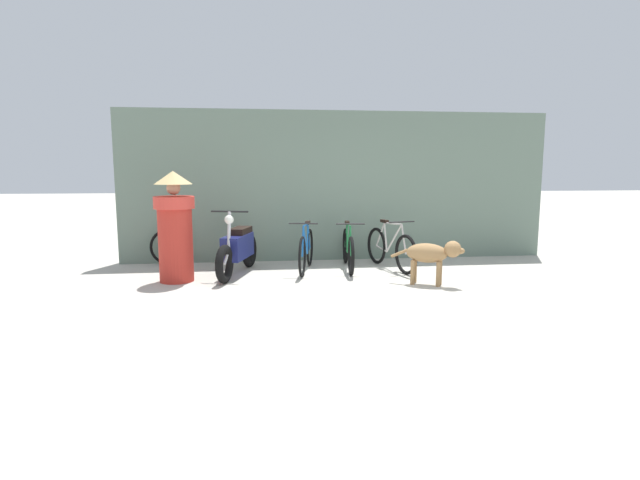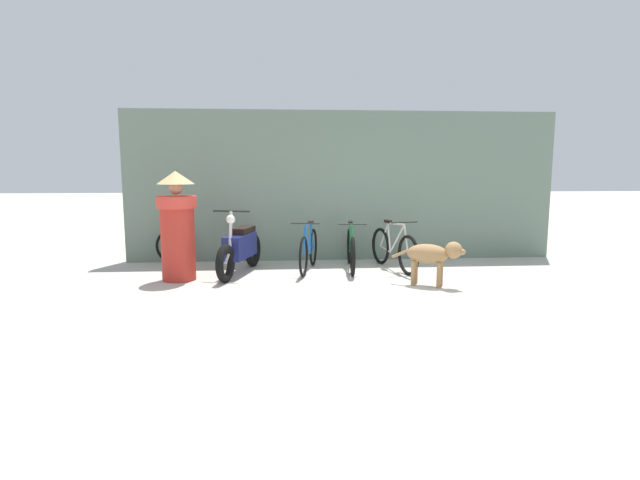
{
  "view_description": "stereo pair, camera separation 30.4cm",
  "coord_description": "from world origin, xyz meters",
  "px_view_note": "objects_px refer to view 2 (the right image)",
  "views": [
    {
      "loc": [
        -1.44,
        -6.01,
        1.67
      ],
      "look_at": [
        -0.58,
        1.09,
        0.65
      ],
      "focal_mm": 28.0,
      "sensor_mm": 36.0,
      "label": 1
    },
    {
      "loc": [
        -1.14,
        -6.04,
        1.67
      ],
      "look_at": [
        -0.58,
        1.09,
        0.65
      ],
      "focal_mm": 28.0,
      "sensor_mm": 36.0,
      "label": 2
    }
  ],
  "objects_px": {
    "motorcycle": "(240,249)",
    "person_in_robes": "(177,224)",
    "bicycle_2": "(394,249)",
    "stray_dog": "(433,255)",
    "bicycle_1": "(351,250)",
    "spare_tire_left": "(174,246)",
    "bicycle_0": "(309,250)"
  },
  "relations": [
    {
      "from": "motorcycle",
      "to": "person_in_robes",
      "type": "xyz_separation_m",
      "value": [
        -0.89,
        -0.37,
        0.44
      ]
    },
    {
      "from": "bicycle_2",
      "to": "stray_dog",
      "type": "height_order",
      "value": "bicycle_2"
    },
    {
      "from": "bicycle_0",
      "to": "motorcycle",
      "type": "relative_size",
      "value": 0.87
    },
    {
      "from": "motorcycle",
      "to": "spare_tire_left",
      "type": "xyz_separation_m",
      "value": [
        -1.25,
        0.97,
        -0.09
      ]
    },
    {
      "from": "bicycle_0",
      "to": "stray_dog",
      "type": "relative_size",
      "value": 1.62
    },
    {
      "from": "person_in_robes",
      "to": "bicycle_0",
      "type": "bearing_deg",
      "value": -169.25
    },
    {
      "from": "bicycle_2",
      "to": "stray_dog",
      "type": "bearing_deg",
      "value": -1.34
    },
    {
      "from": "person_in_robes",
      "to": "spare_tire_left",
      "type": "relative_size",
      "value": 2.59
    },
    {
      "from": "bicycle_2",
      "to": "spare_tire_left",
      "type": "relative_size",
      "value": 2.53
    },
    {
      "from": "person_in_robes",
      "to": "motorcycle",
      "type": "bearing_deg",
      "value": -161.53
    },
    {
      "from": "bicycle_0",
      "to": "bicycle_1",
      "type": "height_order",
      "value": "bicycle_0"
    },
    {
      "from": "motorcycle",
      "to": "person_in_robes",
      "type": "bearing_deg",
      "value": -51.83
    },
    {
      "from": "stray_dog",
      "to": "spare_tire_left",
      "type": "height_order",
      "value": "stray_dog"
    },
    {
      "from": "spare_tire_left",
      "to": "person_in_robes",
      "type": "bearing_deg",
      "value": -75.24
    },
    {
      "from": "stray_dog",
      "to": "spare_tire_left",
      "type": "relative_size",
      "value": 1.52
    },
    {
      "from": "bicycle_0",
      "to": "motorcycle",
      "type": "bearing_deg",
      "value": -69.14
    },
    {
      "from": "motorcycle",
      "to": "spare_tire_left",
      "type": "bearing_deg",
      "value": -112.21
    },
    {
      "from": "bicycle_0",
      "to": "spare_tire_left",
      "type": "xyz_separation_m",
      "value": [
        -2.35,
        0.82,
        -0.03
      ]
    },
    {
      "from": "bicycle_0",
      "to": "bicycle_2",
      "type": "relative_size",
      "value": 0.98
    },
    {
      "from": "bicycle_2",
      "to": "person_in_robes",
      "type": "bearing_deg",
      "value": -95.57
    },
    {
      "from": "spare_tire_left",
      "to": "bicycle_1",
      "type": "bearing_deg",
      "value": -13.51
    },
    {
      "from": "bicycle_2",
      "to": "person_in_robes",
      "type": "xyz_separation_m",
      "value": [
        -3.42,
        -0.54,
        0.5
      ]
    },
    {
      "from": "bicycle_0",
      "to": "stray_dog",
      "type": "distance_m",
      "value": 2.11
    },
    {
      "from": "motorcycle",
      "to": "stray_dog",
      "type": "bearing_deg",
      "value": 85.03
    },
    {
      "from": "bicycle_0",
      "to": "motorcycle",
      "type": "height_order",
      "value": "motorcycle"
    },
    {
      "from": "bicycle_1",
      "to": "spare_tire_left",
      "type": "xyz_separation_m",
      "value": [
        -3.07,
        0.74,
        -0.02
      ]
    },
    {
      "from": "bicycle_2",
      "to": "stray_dog",
      "type": "relative_size",
      "value": 1.66
    },
    {
      "from": "stray_dog",
      "to": "bicycle_2",
      "type": "bearing_deg",
      "value": 131.86
    },
    {
      "from": "stray_dog",
      "to": "person_in_robes",
      "type": "distance_m",
      "value": 3.8
    },
    {
      "from": "person_in_robes",
      "to": "spare_tire_left",
      "type": "distance_m",
      "value": 1.49
    },
    {
      "from": "bicycle_0",
      "to": "bicycle_2",
      "type": "height_order",
      "value": "bicycle_2"
    },
    {
      "from": "stray_dog",
      "to": "bicycle_0",
      "type": "bearing_deg",
      "value": 173.16
    }
  ]
}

